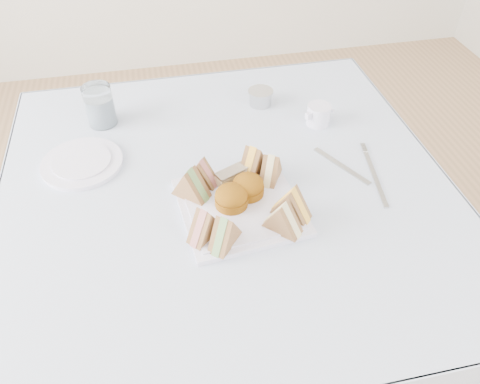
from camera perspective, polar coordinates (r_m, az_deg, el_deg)
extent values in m
plane|color=#9E7751|center=(1.67, -1.14, -18.39)|extent=(4.00, 4.00, 0.00)
cube|color=brown|center=(1.35, -1.36, -10.91)|extent=(0.90, 0.90, 0.74)
cube|color=white|center=(1.07, -1.69, 0.84)|extent=(1.02, 1.02, 0.01)
cube|color=white|center=(1.01, 0.00, -1.82)|extent=(0.27, 0.27, 0.01)
cylinder|color=#8B540E|center=(0.99, -1.07, -0.64)|extent=(0.08, 0.08, 0.05)
cylinder|color=#8B540E|center=(1.01, 0.98, 0.71)|extent=(0.10, 0.10, 0.05)
cube|color=beige|center=(1.05, -1.03, 1.94)|extent=(0.08, 0.06, 0.03)
cylinder|color=white|center=(1.18, -18.69, 3.37)|extent=(0.25, 0.25, 0.01)
cylinder|color=white|center=(1.28, -16.74, 10.06)|extent=(0.09, 0.09, 0.11)
cylinder|color=#B5B5B5|center=(1.33, 2.51, 11.37)|extent=(0.09, 0.09, 0.04)
cube|color=#B5B5B5|center=(1.14, 12.25, 3.15)|extent=(0.09, 0.16, 0.00)
cube|color=#B5B5B5|center=(1.13, 16.17, 1.63)|extent=(0.04, 0.19, 0.00)
cylinder|color=white|center=(1.26, 9.55, 9.29)|extent=(0.08, 0.08, 0.05)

